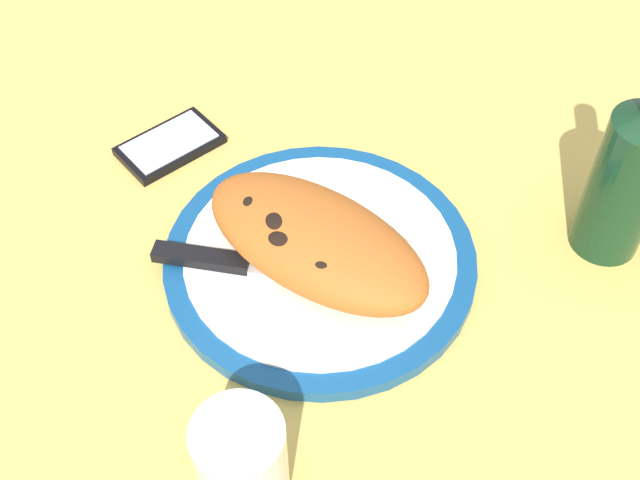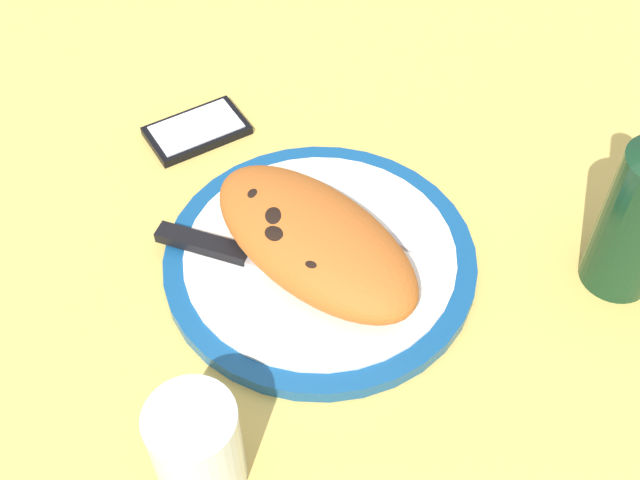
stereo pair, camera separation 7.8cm
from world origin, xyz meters
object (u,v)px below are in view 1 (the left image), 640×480
object	(u,v)px
knife	(232,263)
wine_bottle	(629,177)
plate	(320,259)
calzone	(311,239)
fork	(333,208)
smartphone	(170,145)
water_glass	(242,466)

from	to	relation	value
knife	wine_bottle	world-z (taller)	wine_bottle
plate	wine_bottle	world-z (taller)	wine_bottle
calzone	wine_bottle	world-z (taller)	wine_bottle
plate	fork	bearing A→B (deg)	-81.09
knife	smartphone	size ratio (longest dim) A/B	1.76
fork	water_glass	world-z (taller)	water_glass
fork	knife	distance (cm)	12.57
knife	smartphone	xyz separation A→B (cm)	(14.96, -14.20, -1.79)
smartphone	water_glass	distance (cm)	42.41
smartphone	water_glass	size ratio (longest dim) A/B	1.28
water_glass	smartphone	bearing A→B (deg)	-52.95
knife	wine_bottle	bearing A→B (deg)	-151.08
plate	smartphone	bearing A→B (deg)	-22.90
plate	knife	bearing A→B (deg)	32.64
calzone	smartphone	world-z (taller)	calzone
knife	wine_bottle	size ratio (longest dim) A/B	0.98
fork	wine_bottle	world-z (taller)	wine_bottle
water_glass	wine_bottle	world-z (taller)	wine_bottle
calzone	smartphone	distance (cm)	24.73
fork	wine_bottle	xyz separation A→B (cm)	(-27.16, -7.82, 7.44)
plate	fork	distance (cm)	6.20
plate	water_glass	size ratio (longest dim) A/B	3.07
knife	water_glass	bearing A→B (deg)	118.26
wine_bottle	fork	bearing A→B (deg)	16.05
plate	wine_bottle	bearing A→B (deg)	-152.18
smartphone	wine_bottle	bearing A→B (deg)	-174.85
smartphone	water_glass	bearing A→B (deg)	127.05
calzone	fork	size ratio (longest dim) A/B	1.74
water_glass	wine_bottle	distance (cm)	44.86
smartphone	wine_bottle	size ratio (longest dim) A/B	0.55
water_glass	wine_bottle	size ratio (longest dim) A/B	0.43
wine_bottle	smartphone	bearing A→B (deg)	5.15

